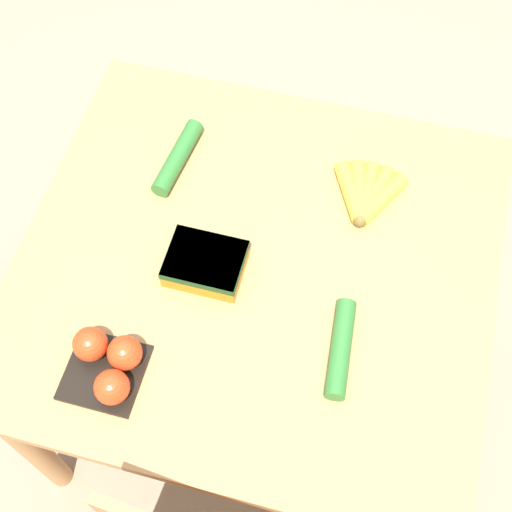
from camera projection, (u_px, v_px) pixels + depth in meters
ground_plane at (256, 377)px, 2.19m from camera, size 12.00×12.00×0.00m
dining_table at (256, 284)px, 1.65m from camera, size 1.04×0.98×0.72m
banana_bunch at (366, 195)px, 1.62m from camera, size 0.18×0.17×0.04m
tomato_pack at (108, 363)px, 1.40m from camera, size 0.16×0.16×0.08m
carrot_bag at (205, 263)px, 1.52m from camera, size 0.16×0.13×0.05m
cucumber_near at (178, 157)px, 1.67m from camera, size 0.07×0.21×0.04m
cucumber_far at (341, 348)px, 1.44m from camera, size 0.06×0.21×0.04m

